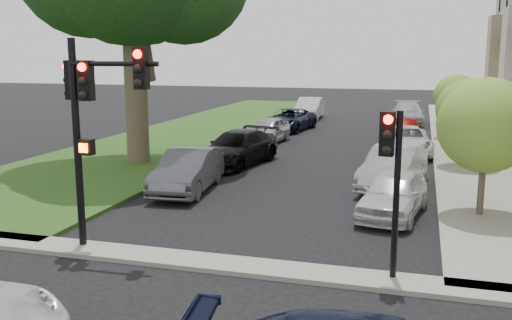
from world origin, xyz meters
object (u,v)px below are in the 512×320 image
(car_parked_0, at_px, (393,194))
(small_tree_c, at_px, (456,96))
(car_parked_2, at_px, (406,140))
(car_parked_6, at_px, (237,148))
(car_parked_5, at_px, (188,171))
(car_parked_4, at_px, (407,113))
(car_parked_7, at_px, (267,130))
(small_tree_a, at_px, (486,125))
(small_tree_b, at_px, (467,109))
(car_parked_1, at_px, (393,168))
(car_parked_9, at_px, (310,108))
(traffic_signal_main, at_px, (91,107))
(car_parked_8, at_px, (289,120))
(car_parked_3, at_px, (405,128))
(traffic_signal_secondary, at_px, (392,164))

(car_parked_0, bearing_deg, small_tree_c, 90.07)
(car_parked_2, height_order, car_parked_6, car_parked_6)
(car_parked_5, relative_size, car_parked_6, 0.88)
(car_parked_4, distance_m, car_parked_7, 12.84)
(small_tree_a, relative_size, car_parked_4, 0.80)
(small_tree_b, xyz_separation_m, car_parked_2, (-2.49, 2.87, -1.87))
(car_parked_1, bearing_deg, small_tree_a, -38.55)
(car_parked_6, bearing_deg, car_parked_1, -10.71)
(car_parked_2, bearing_deg, car_parked_7, 162.79)
(car_parked_2, relative_size, car_parked_9, 1.02)
(traffic_signal_main, relative_size, car_parked_2, 1.07)
(small_tree_c, distance_m, car_parked_0, 17.22)
(car_parked_1, bearing_deg, car_parked_0, -76.20)
(small_tree_b, distance_m, car_parked_8, 14.12)
(car_parked_3, relative_size, car_parked_8, 0.83)
(car_parked_1, height_order, car_parked_2, car_parked_1)
(small_tree_b, xyz_separation_m, traffic_signal_secondary, (-2.40, -13.64, 0.06))
(traffic_signal_secondary, xyz_separation_m, car_parked_4, (-0.35, 28.64, -1.85))
(car_parked_2, bearing_deg, traffic_signal_main, -119.11)
(small_tree_a, xyz_separation_m, traffic_signal_secondary, (-2.40, -5.77, -0.21))
(small_tree_c, bearing_deg, car_parked_1, -101.65)
(car_parked_4, height_order, car_parked_5, car_parked_4)
(small_tree_a, bearing_deg, car_parked_0, -168.98)
(car_parked_1, bearing_deg, traffic_signal_main, -116.72)
(traffic_signal_main, xyz_separation_m, car_parked_9, (-0.35, 30.07, -2.85))
(small_tree_c, bearing_deg, car_parked_8, 172.98)
(car_parked_2, xyz_separation_m, car_parked_6, (-7.14, -4.88, 0.07))
(traffic_signal_main, bearing_deg, car_parked_8, 90.99)
(car_parked_0, bearing_deg, car_parked_2, 98.35)
(car_parked_0, xyz_separation_m, car_parked_4, (-0.21, 23.36, 0.08))
(car_parked_4, bearing_deg, car_parked_2, -90.87)
(car_parked_1, bearing_deg, car_parked_5, -149.51)
(car_parked_0, distance_m, car_parked_1, 3.69)
(car_parked_1, xyz_separation_m, car_parked_5, (-7.07, -2.53, -0.01))
(small_tree_a, xyz_separation_m, car_parked_3, (-2.66, 15.24, -2.12))
(traffic_signal_main, bearing_deg, car_parked_5, 92.00)
(small_tree_a, relative_size, car_parked_2, 0.86)
(car_parked_1, xyz_separation_m, car_parked_6, (-6.90, 2.67, -0.01))
(car_parked_4, relative_size, car_parked_9, 1.10)
(small_tree_a, height_order, car_parked_3, small_tree_a)
(car_parked_3, distance_m, car_parked_4, 7.62)
(car_parked_6, height_order, car_parked_7, car_parked_6)
(small_tree_b, relative_size, traffic_signal_main, 0.73)
(car_parked_5, xyz_separation_m, car_parked_8, (-0.18, 17.01, -0.06))
(small_tree_a, height_order, small_tree_b, small_tree_a)
(car_parked_9, bearing_deg, car_parked_0, -75.46)
(traffic_signal_secondary, bearing_deg, car_parked_3, 90.70)
(small_tree_a, bearing_deg, car_parked_5, 176.17)
(small_tree_c, height_order, car_parked_7, small_tree_c)
(small_tree_a, xyz_separation_m, car_parked_2, (-2.49, 10.73, -2.14))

